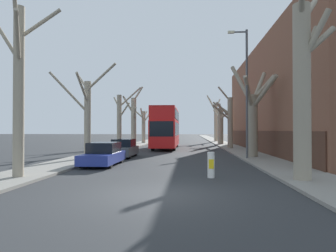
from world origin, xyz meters
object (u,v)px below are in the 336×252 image
(parked_car_0, at_px, (103,154))
(traffic_bollard, at_px, (211,165))
(street_tree_left_2, at_px, (120,120))
(street_tree_left_4, at_px, (144,125))
(street_tree_right_3, at_px, (220,125))
(street_tree_left_3, at_px, (134,120))
(parked_car_1, at_px, (123,149))
(street_tree_left_0, at_px, (19,83))
(street_tree_right_0, at_px, (303,82))
(street_tree_right_1, at_px, (253,115))
(street_tree_right_2, at_px, (229,120))
(street_tree_right_4, at_px, (216,120))
(double_decker_bus, at_px, (166,126))
(street_tree_left_1, at_px, (87,113))
(lamp_post, at_px, (246,88))

(parked_car_0, distance_m, traffic_bollard, 7.41)
(street_tree_left_2, distance_m, street_tree_left_4, 16.45)
(street_tree_right_3, distance_m, traffic_bollard, 30.72)
(street_tree_left_3, relative_size, street_tree_right_3, 1.35)
(street_tree_left_2, bearing_deg, parked_car_1, -74.60)
(street_tree_left_0, distance_m, street_tree_right_0, 11.71)
(street_tree_right_0, bearing_deg, street_tree_left_0, -179.43)
(street_tree_right_0, bearing_deg, street_tree_left_2, 123.33)
(street_tree_right_1, bearing_deg, street_tree_right_2, 92.12)
(street_tree_left_0, bearing_deg, traffic_bollard, 7.78)
(street_tree_left_2, xyz_separation_m, street_tree_right_4, (11.73, 24.89, 0.89))
(street_tree_right_2, bearing_deg, street_tree_right_1, -87.88)
(street_tree_left_0, height_order, double_decker_bus, street_tree_left_0)
(street_tree_left_0, height_order, street_tree_right_4, street_tree_right_4)
(street_tree_right_2, distance_m, parked_car_0, 18.89)
(parked_car_0, height_order, parked_car_1, parked_car_1)
(street_tree_left_0, bearing_deg, street_tree_left_3, 90.11)
(street_tree_left_3, bearing_deg, street_tree_right_3, 23.83)
(street_tree_left_4, bearing_deg, street_tree_left_0, -90.10)
(parked_car_0, bearing_deg, double_decker_bus, 81.37)
(street_tree_right_0, distance_m, traffic_bollard, 5.05)
(street_tree_left_0, distance_m, street_tree_right_1, 16.12)
(street_tree_right_2, relative_size, street_tree_right_3, 1.20)
(traffic_bollard, bearing_deg, double_decker_bus, 99.92)
(street_tree_right_0, xyz_separation_m, traffic_bollard, (-3.57, 0.99, -3.43))
(street_tree_left_1, distance_m, lamp_post, 11.39)
(street_tree_left_0, bearing_deg, lamp_post, 40.09)
(street_tree_right_2, xyz_separation_m, double_decker_bus, (-7.02, 0.08, -0.64))
(street_tree_left_2, xyz_separation_m, lamp_post, (10.98, -8.22, 1.98))
(street_tree_right_3, bearing_deg, street_tree_left_4, 167.67)
(street_tree_left_1, relative_size, street_tree_left_2, 1.01)
(street_tree_right_3, xyz_separation_m, parked_car_0, (-9.57, -26.16, -2.25))
(street_tree_left_0, height_order, street_tree_left_3, street_tree_left_0)
(lamp_post, bearing_deg, street_tree_left_1, -175.08)
(street_tree_left_0, height_order, parked_car_0, street_tree_left_0)
(street_tree_left_3, distance_m, double_decker_bus, 6.68)
(street_tree_right_1, distance_m, double_decker_bus, 13.16)
(street_tree_right_4, bearing_deg, street_tree_right_2, -90.97)
(street_tree_left_2, height_order, street_tree_left_4, street_tree_left_2)
(street_tree_right_3, bearing_deg, street_tree_left_0, -110.28)
(street_tree_right_1, relative_size, street_tree_right_2, 1.03)
(street_tree_right_4, relative_size, lamp_post, 0.93)
(street_tree_left_2, distance_m, street_tree_left_3, 8.75)
(street_tree_left_3, distance_m, traffic_bollard, 26.71)
(street_tree_right_0, distance_m, double_decker_bus, 22.70)
(street_tree_left_0, bearing_deg, street_tree_right_4, 74.33)
(street_tree_left_2, xyz_separation_m, street_tree_right_2, (11.38, 3.90, 0.07))
(street_tree_left_1, distance_m, street_tree_right_1, 12.22)
(street_tree_right_2, xyz_separation_m, street_tree_right_3, (0.09, 10.01, -0.29))
(street_tree_right_1, distance_m, street_tree_right_4, 31.76)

